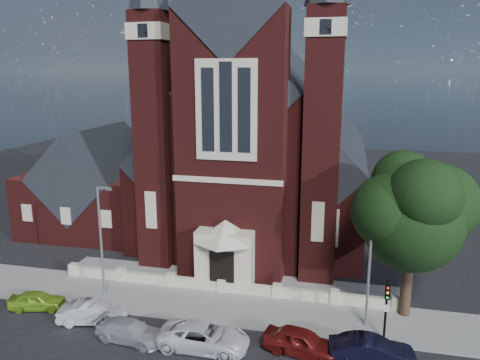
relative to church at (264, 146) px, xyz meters
The scene contains 16 objects.
ground 11.40m from the church, 90.00° to the right, with size 120.00×120.00×0.00m, color black.
pavement_strip 20.18m from the church, 90.00° to the right, with size 60.00×5.00×0.12m, color gray.
forecourt_paving 16.60m from the church, 90.00° to the right, with size 26.00×3.00×0.14m, color gray.
forecourt_wall 18.37m from the church, 90.00° to the right, with size 24.00×0.40×0.90m, color #BBAF95.
church is the anchor object (origin of this frame).
parish_hall 17.26m from the church, 162.84° to the right, with size 12.00×12.20×10.24m.
street_tree 21.38m from the church, 53.83° to the right, with size 6.40×6.60×10.70m.
street_lamp_left 20.84m from the church, 112.66° to the right, with size 1.16×0.22×8.09m.
street_lamp_right 21.76m from the church, 61.96° to the right, with size 1.16×0.22×8.09m.
traffic_signal 23.94m from the church, 61.80° to the right, with size 0.28×0.42×4.00m.
car_lime_van 25.63m from the church, 118.02° to the right, with size 1.47×3.65×1.24m, color #7BAC22.
car_silver_a 24.59m from the church, 107.17° to the right, with size 1.48×4.25×1.40m, color silver.
car_silver_b 25.17m from the church, 98.81° to the right, with size 1.75×4.30×1.25m, color #A0A1A7.
car_white_suv 24.65m from the church, 87.94° to the right, with size 2.44×5.29×1.47m, color white.
car_dark_red 24.74m from the church, 74.32° to the right, with size 1.76×4.38×1.49m, color maroon.
car_navy 26.09m from the church, 65.91° to the right, with size 1.63×4.68×1.54m, color black.
Camera 1 is at (8.35, -23.58, 15.65)m, focal length 35.00 mm.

